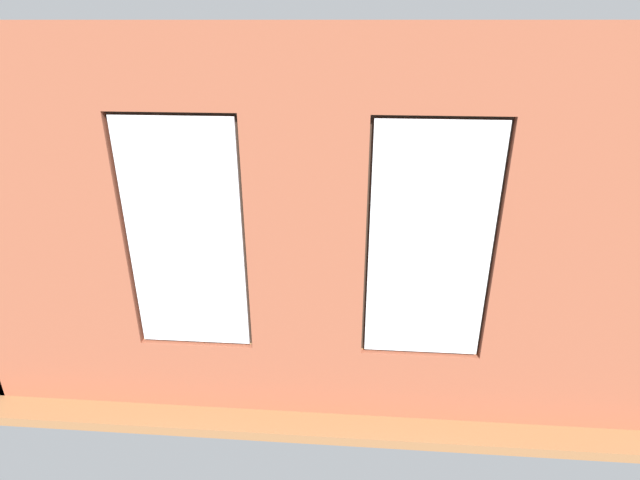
% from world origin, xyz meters
% --- Properties ---
extents(ground_plane, '(6.99, 5.45, 0.10)m').
position_xyz_m(ground_plane, '(0.00, 0.00, -0.05)').
color(ground_plane, '#99663D').
extents(brick_wall_with_windows, '(6.39, 0.30, 3.50)m').
position_xyz_m(brick_wall_with_windows, '(-0.00, 2.34, 1.73)').
color(brick_wall_with_windows, '#9E5138').
rests_on(brick_wall_with_windows, ground_plane).
extents(white_wall_right, '(0.10, 4.45, 3.50)m').
position_xyz_m(white_wall_right, '(3.14, 0.20, 1.75)').
color(white_wall_right, silver).
rests_on(white_wall_right, ground_plane).
extents(couch_by_window, '(2.10, 0.87, 0.80)m').
position_xyz_m(couch_by_window, '(-0.17, 1.70, 0.33)').
color(couch_by_window, black).
rests_on(couch_by_window, ground_plane).
extents(couch_left, '(0.88, 2.02, 0.80)m').
position_xyz_m(couch_left, '(-2.49, 0.09, 0.33)').
color(couch_left, black).
rests_on(couch_left, ground_plane).
extents(coffee_table, '(1.46, 0.83, 0.42)m').
position_xyz_m(coffee_table, '(0.09, -0.46, 0.38)').
color(coffee_table, '#A87547').
rests_on(coffee_table, ground_plane).
extents(cup_ceramic, '(0.08, 0.08, 0.10)m').
position_xyz_m(cup_ceramic, '(0.28, -0.57, 0.47)').
color(cup_ceramic, '#B23D38').
rests_on(cup_ceramic, coffee_table).
extents(candle_jar, '(0.08, 0.08, 0.12)m').
position_xyz_m(candle_jar, '(-0.01, -0.34, 0.48)').
color(candle_jar, '#B7333D').
rests_on(candle_jar, coffee_table).
extents(remote_gray, '(0.14, 0.17, 0.02)m').
position_xyz_m(remote_gray, '(0.09, -0.46, 0.44)').
color(remote_gray, '#59595B').
rests_on(remote_gray, coffee_table).
extents(remote_black, '(0.12, 0.18, 0.02)m').
position_xyz_m(remote_black, '(-0.31, -0.61, 0.44)').
color(remote_black, black).
rests_on(remote_black, coffee_table).
extents(remote_silver, '(0.18, 0.10, 0.02)m').
position_xyz_m(remote_silver, '(0.53, -0.34, 0.44)').
color(remote_silver, '#B2B2B7').
rests_on(remote_silver, coffee_table).
extents(media_console, '(0.98, 0.42, 0.50)m').
position_xyz_m(media_console, '(2.84, -0.55, 0.25)').
color(media_console, black).
rests_on(media_console, ground_plane).
extents(tv_flatscreen, '(0.93, 0.20, 0.64)m').
position_xyz_m(tv_flatscreen, '(2.84, -0.55, 0.81)').
color(tv_flatscreen, black).
rests_on(tv_flatscreen, media_console).
extents(potted_plant_by_left_couch, '(0.41, 0.41, 0.64)m').
position_xyz_m(potted_plant_by_left_couch, '(-2.09, -1.36, 0.44)').
color(potted_plant_by_left_couch, brown).
rests_on(potted_plant_by_left_couch, ground_plane).
extents(potted_plant_near_tv, '(0.83, 0.82, 1.29)m').
position_xyz_m(potted_plant_near_tv, '(2.29, 0.41, 0.85)').
color(potted_plant_near_tv, gray).
rests_on(potted_plant_near_tv, ground_plane).
extents(potted_plant_corner_near_left, '(1.17, 1.02, 1.43)m').
position_xyz_m(potted_plant_corner_near_left, '(-2.65, -1.73, 0.83)').
color(potted_plant_corner_near_left, brown).
rests_on(potted_plant_corner_near_left, ground_plane).
extents(potted_plant_mid_room_small, '(0.26, 0.26, 0.51)m').
position_xyz_m(potted_plant_mid_room_small, '(-1.14, -0.77, 0.32)').
color(potted_plant_mid_room_small, '#47423D').
rests_on(potted_plant_mid_room_small, ground_plane).
extents(potted_plant_beside_window_right, '(1.01, 1.16, 1.43)m').
position_xyz_m(potted_plant_beside_window_right, '(2.26, 1.80, 0.66)').
color(potted_plant_beside_window_right, '#47423D').
rests_on(potted_plant_beside_window_right, ground_plane).
extents(potted_plant_foreground_right, '(0.98, 1.03, 1.27)m').
position_xyz_m(potted_plant_foreground_right, '(2.54, -1.66, 0.69)').
color(potted_plant_foreground_right, '#9E5638').
rests_on(potted_plant_foreground_right, ground_plane).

